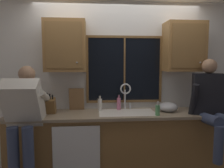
{
  "coord_description": "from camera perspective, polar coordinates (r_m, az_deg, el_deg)",
  "views": [
    {
      "loc": [
        -0.36,
        -3.21,
        1.61
      ],
      "look_at": [
        -0.12,
        -0.3,
        1.33
      ],
      "focal_mm": 33.7,
      "sensor_mm": 36.0,
      "label": 1
    }
  ],
  "objects": [
    {
      "name": "back_wall",
      "position": [
        3.31,
        1.55,
        -0.33
      ],
      "size": [
        5.48,
        0.12,
        2.55
      ],
      "primitive_type": "cube",
      "color": "silver",
      "rests_on": "floor"
    },
    {
      "name": "window_glass",
      "position": [
        3.24,
        3.38,
        3.97
      ],
      "size": [
        1.1,
        0.02,
        0.95
      ],
      "primitive_type": "cube",
      "color": "black"
    },
    {
      "name": "window_frame_top",
      "position": [
        3.25,
        3.46,
        12.66
      ],
      "size": [
        1.17,
        0.02,
        0.04
      ],
      "primitive_type": "cube",
      "color": "brown"
    },
    {
      "name": "window_frame_bottom",
      "position": [
        3.28,
        3.36,
        -4.67
      ],
      "size": [
        1.17,
        0.02,
        0.04
      ],
      "primitive_type": "cube",
      "color": "brown"
    },
    {
      "name": "window_frame_left",
      "position": [
        3.2,
        -6.73,
        3.92
      ],
      "size": [
        0.04,
        0.02,
        0.95
      ],
      "primitive_type": "cube",
      "color": "brown"
    },
    {
      "name": "window_frame_right",
      "position": [
        3.36,
        13.06,
        3.89
      ],
      "size": [
        0.03,
        0.02,
        0.95
      ],
      "primitive_type": "cube",
      "color": "brown"
    },
    {
      "name": "window_mullion_center",
      "position": [
        3.23,
        3.41,
        3.96
      ],
      "size": [
        0.02,
        0.02,
        0.95
      ],
      "primitive_type": "cube",
      "color": "brown"
    },
    {
      "name": "lower_cabinet_run",
      "position": [
        3.17,
        2.22,
        -16.18
      ],
      "size": [
        3.08,
        0.58,
        0.88
      ],
      "primitive_type": "cube",
      "color": "olive",
      "rests_on": "floor"
    },
    {
      "name": "countertop",
      "position": [
        3.01,
        2.3,
        -8.16
      ],
      "size": [
        3.14,
        0.62,
        0.04
      ],
      "primitive_type": "cube",
      "color": "gray",
      "rests_on": "lower_cabinet_run"
    },
    {
      "name": "dishwasher_front",
      "position": [
        2.86,
        -9.6,
        -18.36
      ],
      "size": [
        0.6,
        0.02,
        0.74
      ],
      "primitive_type": "cube",
      "color": "white"
    },
    {
      "name": "upper_cabinet_left",
      "position": [
        3.08,
        -12.51,
        10.0
      ],
      "size": [
        0.57,
        0.36,
        0.72
      ],
      "color": "#9E703D"
    },
    {
      "name": "upper_cabinet_right",
      "position": [
        3.33,
        18.95,
        9.49
      ],
      "size": [
        0.57,
        0.36,
        0.72
      ],
      "color": "#9E703D"
    },
    {
      "name": "sink",
      "position": [
        3.05,
        4.09,
        -9.49
      ],
      "size": [
        0.8,
        0.46,
        0.21
      ],
      "color": "white",
      "rests_on": "lower_cabinet_run"
    },
    {
      "name": "faucet",
      "position": [
        3.16,
        3.77,
        -2.48
      ],
      "size": [
        0.18,
        0.09,
        0.4
      ],
      "color": "silver",
      "rests_on": "countertop"
    },
    {
      "name": "person_standing",
      "position": [
        2.8,
        -22.93,
        -8.17
      ],
      "size": [
        0.53,
        0.68,
        1.59
      ],
      "color": "#384260",
      "rests_on": "floor"
    },
    {
      "name": "person_sitting_on_counter",
      "position": [
        3.11,
        25.45,
        -4.44
      ],
      "size": [
        0.54,
        0.64,
        1.26
      ],
      "color": "#384260",
      "rests_on": "countertop"
    },
    {
      "name": "knife_block",
      "position": [
        3.05,
        -16.23,
        -5.75
      ],
      "size": [
        0.12,
        0.18,
        0.32
      ],
      "color": "brown",
      "rests_on": "countertop"
    },
    {
      "name": "cutting_board",
      "position": [
        3.19,
        -9.57,
        -4.08
      ],
      "size": [
        0.22,
        0.09,
        0.33
      ],
      "primitive_type": "cube",
      "rotation": [
        0.21,
        0.0,
        0.0
      ],
      "color": "#997047",
      "rests_on": "countertop"
    },
    {
      "name": "mixing_bowl",
      "position": [
        3.18,
        14.97,
        -6.08
      ],
      "size": [
        0.28,
        0.28,
        0.14
      ],
      "primitive_type": "ellipsoid",
      "color": "#B7B7BC",
      "rests_on": "countertop"
    },
    {
      "name": "soap_dispenser",
      "position": [
        2.9,
        12.26,
        -6.91
      ],
      "size": [
        0.06,
        0.07,
        0.2
      ],
      "color": "#59A566",
      "rests_on": "countertop"
    },
    {
      "name": "bottle_green_glass",
      "position": [
        3.14,
        -3.31,
        -5.47
      ],
      "size": [
        0.06,
        0.06,
        0.23
      ],
      "color": "silver",
      "rests_on": "countertop"
    },
    {
      "name": "bottle_tall_clear",
      "position": [
        3.19,
        1.93,
        -5.24
      ],
      "size": [
        0.06,
        0.06,
        0.23
      ],
      "color": "pink",
      "rests_on": "countertop"
    }
  ]
}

